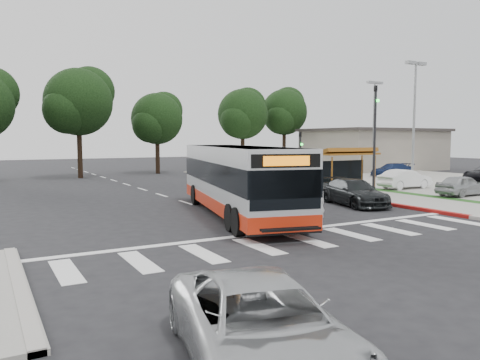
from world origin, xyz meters
TOP-DOWN VIEW (x-y plane):
  - ground at (0.00, 0.00)m, footprint 140.00×140.00m
  - sidewalk_east at (11.00, 8.00)m, footprint 4.00×40.00m
  - curb_east at (9.00, 8.00)m, footprint 0.30×40.00m
  - curb_east_red at (9.00, -2.00)m, footprint 0.32×6.00m
  - parking_lot at (23.00, 10.00)m, footprint 18.00×36.00m
  - commercial_building at (30.00, 22.00)m, footprint 14.00×10.00m
  - building_roof_cap at (30.00, 22.00)m, footprint 14.60×10.60m
  - crosswalk_ladder at (0.00, -5.00)m, footprint 18.00×2.60m
  - bus_shelter at (10.80, 5.10)m, footprint 4.20×1.60m
  - traffic_signal_ne_tall at (9.60, 1.49)m, footprint 0.18×0.37m
  - traffic_signal_ne_short at (9.60, 8.49)m, footprint 0.18×0.37m
  - lot_light_front at (18.00, 6.00)m, footprint 1.90×0.35m
  - lot_light_mid at (24.00, 16.00)m, footprint 1.90×0.35m
  - tree_ne_a at (16.08, 28.06)m, footprint 6.16×5.74m
  - tree_ne_b at (23.08, 30.06)m, footprint 6.16×5.74m
  - tree_north_a at (-1.92, 26.07)m, footprint 6.60×6.15m
  - tree_north_b at (6.07, 28.06)m, footprint 5.72×5.33m
  - transit_bus at (0.47, 0.95)m, footprint 5.43×12.59m
  - pedestrian at (2.18, -2.82)m, footprint 0.68×0.48m
  - dark_sedan at (7.44, 0.75)m, footprint 2.80×5.09m
  - silver_suv_south at (-6.26, -12.08)m, footprint 3.36×5.34m
  - parked_car_0 at (15.50, 0.09)m, footprint 3.77×1.64m
  - parked_car_1 at (15.79, 4.72)m, footprint 4.00×1.40m
  - parked_car_3 at (23.21, 12.84)m, footprint 4.30×2.10m

SIDE VIEW (x-z plane):
  - ground at x=0.00m, z-range 0.00..0.00m
  - crosswalk_ladder at x=0.00m, z-range 0.00..0.01m
  - parking_lot at x=23.00m, z-range 0.00..0.10m
  - sidewalk_east at x=11.00m, z-range 0.00..0.12m
  - curb_east at x=9.00m, z-range 0.00..0.15m
  - curb_east_red at x=9.00m, z-range 0.00..0.15m
  - silver_suv_south at x=-6.26m, z-range 0.00..1.37m
  - dark_sedan at x=7.44m, z-range 0.00..1.40m
  - parked_car_3 at x=23.21m, z-range 0.10..1.30m
  - parked_car_0 at x=15.50m, z-range 0.10..1.37m
  - parked_car_1 at x=15.79m, z-range 0.10..1.42m
  - pedestrian at x=2.18m, z-range 0.00..1.74m
  - transit_bus at x=0.47m, z-range 0.00..3.18m
  - commercial_building at x=30.00m, z-range 0.00..4.40m
  - bus_shelter at x=10.80m, z-range 0.92..3.78m
  - traffic_signal_ne_short at x=9.60m, z-range 0.48..4.48m
  - traffic_signal_ne_tall at x=9.60m, z-range 0.63..7.13m
  - building_roof_cap at x=30.00m, z-range 4.40..4.70m
  - tree_north_b at x=6.07m, z-range 1.45..9.88m
  - lot_light_front at x=18.00m, z-range 1.40..10.41m
  - lot_light_mid at x=24.00m, z-range 1.40..10.41m
  - tree_ne_a at x=16.08m, z-range 1.74..11.04m
  - tree_ne_b at x=23.08m, z-range 1.91..11.93m
  - tree_north_a at x=-1.92m, z-range 1.84..12.01m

